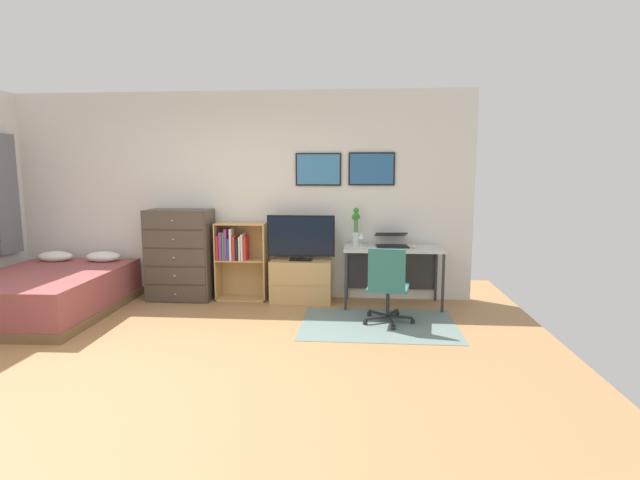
% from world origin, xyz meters
% --- Properties ---
extents(ground_plane, '(7.20, 7.20, 0.00)m').
position_xyz_m(ground_plane, '(0.00, 0.00, 0.00)').
color(ground_plane, '#A87A4C').
extents(wall_back_with_posters, '(6.12, 0.09, 2.70)m').
position_xyz_m(wall_back_with_posters, '(0.02, 2.43, 1.35)').
color(wall_back_with_posters, silver).
rests_on(wall_back_with_posters, ground_plane).
extents(area_rug, '(1.70, 1.20, 0.01)m').
position_xyz_m(area_rug, '(1.82, 1.28, 0.00)').
color(area_rug, slate).
rests_on(area_rug, ground_plane).
extents(bed, '(1.55, 2.05, 0.63)m').
position_xyz_m(bed, '(-2.04, 1.37, 0.25)').
color(bed, brown).
rests_on(bed, ground_plane).
extents(dresser, '(0.83, 0.46, 1.18)m').
position_xyz_m(dresser, '(-0.72, 2.15, 0.59)').
color(dresser, '#4C4238').
rests_on(dresser, ground_plane).
extents(bookshelf, '(0.66, 0.30, 1.01)m').
position_xyz_m(bookshelf, '(0.03, 2.22, 0.59)').
color(bookshelf, tan).
rests_on(bookshelf, ground_plane).
extents(tv_stand, '(0.78, 0.41, 0.54)m').
position_xyz_m(tv_stand, '(0.86, 2.17, 0.27)').
color(tv_stand, tan).
rests_on(tv_stand, ground_plane).
extents(television, '(0.86, 0.16, 0.58)m').
position_xyz_m(television, '(0.86, 2.15, 0.83)').
color(television, black).
rests_on(television, tv_stand).
extents(desk, '(1.21, 0.59, 0.74)m').
position_xyz_m(desk, '(2.02, 2.15, 0.60)').
color(desk, silver).
rests_on(desk, ground_plane).
extents(office_chair, '(0.58, 0.58, 0.86)m').
position_xyz_m(office_chair, '(1.92, 1.29, 0.46)').
color(office_chair, '#232326').
rests_on(office_chair, ground_plane).
extents(laptop, '(0.42, 0.45, 0.17)m').
position_xyz_m(laptop, '(2.01, 2.18, 0.81)').
color(laptop, black).
rests_on(laptop, desk).
extents(computer_mouse, '(0.06, 0.10, 0.03)m').
position_xyz_m(computer_mouse, '(2.28, 2.03, 0.76)').
color(computer_mouse, silver).
rests_on(computer_mouse, desk).
extents(bamboo_vase, '(0.11, 0.10, 0.47)m').
position_xyz_m(bamboo_vase, '(1.56, 2.27, 0.97)').
color(bamboo_vase, silver).
rests_on(bamboo_vase, desk).
extents(wine_glass, '(0.07, 0.07, 0.18)m').
position_xyz_m(wine_glass, '(1.63, 2.05, 0.87)').
color(wine_glass, silver).
rests_on(wine_glass, desk).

